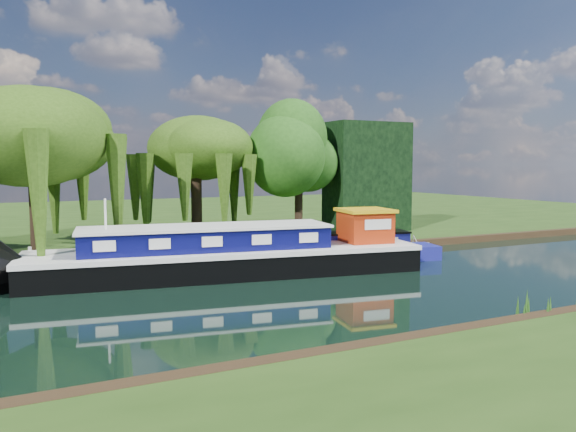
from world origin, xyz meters
TOP-DOWN VIEW (x-y plane):
  - ground at (0.00, 0.00)m, footprint 120.00×120.00m
  - far_bank at (0.00, 34.00)m, footprint 120.00×52.00m
  - dutch_barge at (4.85, 4.69)m, footprint 19.31×6.95m
  - narrowboat at (11.08, 5.51)m, footprint 12.33×4.49m
  - white_cruiser at (18.16, 7.26)m, footprint 2.31×2.12m
  - willow_left at (-3.55, 11.25)m, footprint 7.06×7.06m
  - willow_right at (6.18, 14.83)m, footprint 5.99×5.99m
  - tree_far_right at (13.34, 14.08)m, footprint 4.91×4.91m
  - conifer_hedge at (19.00, 14.00)m, footprint 6.00×3.00m
  - lamppost at (0.50, 10.50)m, footprint 0.36×0.36m
  - mooring_posts at (-0.50, 8.40)m, footprint 19.16×0.16m
  - reeds_near at (6.87, -7.57)m, footprint 33.70×1.50m

SIDE VIEW (x-z plane):
  - ground at x=0.00m, z-range 0.00..0.00m
  - white_cruiser at x=18.16m, z-range -0.51..0.51m
  - far_bank at x=0.00m, z-range 0.00..0.45m
  - reeds_near at x=6.87m, z-range 0.00..1.10m
  - narrowboat at x=11.08m, z-range -0.25..1.52m
  - mooring_posts at x=-0.50m, z-range 0.45..1.45m
  - dutch_barge at x=4.85m, z-range -1.01..2.98m
  - lamppost at x=0.50m, z-range 1.14..3.70m
  - conifer_hedge at x=19.00m, z-range 0.45..8.45m
  - willow_right at x=6.18m, z-range 2.13..9.43m
  - tree_far_right at x=13.34m, z-range 1.96..10.01m
  - willow_left at x=-3.55m, z-range 2.36..10.82m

